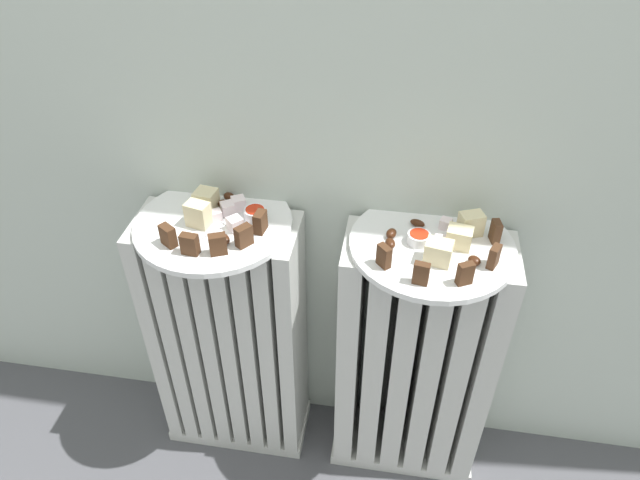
% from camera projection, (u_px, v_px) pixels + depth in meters
% --- Properties ---
extents(radiator_left, '(0.34, 0.16, 0.66)m').
position_uv_depth(radiator_left, '(230.00, 341.00, 1.34)').
color(radiator_left, silver).
rests_on(radiator_left, ground_plane).
extents(radiator_right, '(0.34, 0.16, 0.66)m').
position_uv_depth(radiator_right, '(413.00, 364.00, 1.29)').
color(radiator_right, silver).
rests_on(radiator_right, ground_plane).
extents(plate_left, '(0.31, 0.31, 0.01)m').
position_uv_depth(plate_left, '(213.00, 224.00, 1.13)').
color(plate_left, white).
rests_on(plate_left, radiator_left).
extents(plate_right, '(0.31, 0.31, 0.01)m').
position_uv_depth(plate_right, '(432.00, 245.00, 1.08)').
color(plate_right, white).
rests_on(plate_right, radiator_right).
extents(dark_cake_slice_left_0, '(0.04, 0.03, 0.04)m').
position_uv_depth(dark_cake_slice_left_0, '(168.00, 236.00, 1.06)').
color(dark_cake_slice_left_0, '#472B19').
rests_on(dark_cake_slice_left_0, plate_left).
extents(dark_cake_slice_left_1, '(0.03, 0.02, 0.04)m').
position_uv_depth(dark_cake_slice_left_1, '(190.00, 244.00, 1.04)').
color(dark_cake_slice_left_1, '#472B19').
rests_on(dark_cake_slice_left_1, plate_left).
extents(dark_cake_slice_left_2, '(0.04, 0.03, 0.04)m').
position_uv_depth(dark_cake_slice_left_2, '(218.00, 244.00, 1.04)').
color(dark_cake_slice_left_2, '#472B19').
rests_on(dark_cake_slice_left_2, plate_left).
extents(dark_cake_slice_left_3, '(0.03, 0.04, 0.04)m').
position_uv_depth(dark_cake_slice_left_3, '(244.00, 236.00, 1.06)').
color(dark_cake_slice_left_3, '#472B19').
rests_on(dark_cake_slice_left_3, plate_left).
extents(dark_cake_slice_left_4, '(0.02, 0.03, 0.04)m').
position_uv_depth(dark_cake_slice_left_4, '(260.00, 222.00, 1.09)').
color(dark_cake_slice_left_4, '#472B19').
rests_on(dark_cake_slice_left_4, plate_left).
extents(marble_cake_slice_left_0, '(0.05, 0.04, 0.04)m').
position_uv_depth(marble_cake_slice_left_0, '(206.00, 199.00, 1.15)').
color(marble_cake_slice_left_0, beige).
rests_on(marble_cake_slice_left_0, plate_left).
extents(marble_cake_slice_left_1, '(0.05, 0.04, 0.05)m').
position_uv_depth(marble_cake_slice_left_1, '(198.00, 214.00, 1.10)').
color(marble_cake_slice_left_1, beige).
rests_on(marble_cake_slice_left_1, plate_left).
extents(turkish_delight_left_0, '(0.04, 0.04, 0.03)m').
position_uv_depth(turkish_delight_left_0, '(239.00, 203.00, 1.15)').
color(turkish_delight_left_0, white).
rests_on(turkish_delight_left_0, plate_left).
extents(turkish_delight_left_1, '(0.03, 0.03, 0.02)m').
position_uv_depth(turkish_delight_left_1, '(216.00, 215.00, 1.12)').
color(turkish_delight_left_1, white).
rests_on(turkish_delight_left_1, plate_left).
extents(turkish_delight_left_2, '(0.04, 0.04, 0.03)m').
position_uv_depth(turkish_delight_left_2, '(235.00, 224.00, 1.10)').
color(turkish_delight_left_2, white).
rests_on(turkish_delight_left_2, plate_left).
extents(turkish_delight_left_3, '(0.03, 0.03, 0.02)m').
position_uv_depth(turkish_delight_left_3, '(228.00, 208.00, 1.14)').
color(turkish_delight_left_3, white).
rests_on(turkish_delight_left_3, plate_left).
extents(medjool_date_left_0, '(0.03, 0.02, 0.02)m').
position_uv_depth(medjool_date_left_0, '(223.00, 204.00, 1.16)').
color(medjool_date_left_0, '#3D1E0F').
rests_on(medjool_date_left_0, plate_left).
extents(medjool_date_left_1, '(0.03, 0.03, 0.02)m').
position_uv_depth(medjool_date_left_1, '(229.00, 197.00, 1.18)').
color(medjool_date_left_1, '#3D1E0F').
rests_on(medjool_date_left_1, plate_left).
extents(medjool_date_left_2, '(0.03, 0.03, 0.02)m').
position_uv_depth(medjool_date_left_2, '(225.00, 239.00, 1.07)').
color(medjool_date_left_2, '#3D1E0F').
rests_on(medjool_date_left_2, plate_left).
extents(medjool_date_left_3, '(0.03, 0.02, 0.01)m').
position_uv_depth(medjool_date_left_3, '(187.00, 236.00, 1.08)').
color(medjool_date_left_3, '#3D1E0F').
rests_on(medjool_date_left_3, plate_left).
extents(jam_bowl_left, '(0.04, 0.04, 0.02)m').
position_uv_depth(jam_bowl_left, '(255.00, 213.00, 1.12)').
color(jam_bowl_left, white).
rests_on(jam_bowl_left, plate_left).
extents(dark_cake_slice_right_0, '(0.03, 0.03, 0.04)m').
position_uv_depth(dark_cake_slice_right_0, '(384.00, 256.00, 1.01)').
color(dark_cake_slice_right_0, '#472B19').
rests_on(dark_cake_slice_right_0, plate_right).
extents(dark_cake_slice_right_1, '(0.03, 0.02, 0.04)m').
position_uv_depth(dark_cake_slice_right_1, '(421.00, 274.00, 0.97)').
color(dark_cake_slice_right_1, '#472B19').
rests_on(dark_cake_slice_right_1, plate_right).
extents(dark_cake_slice_right_2, '(0.03, 0.02, 0.04)m').
position_uv_depth(dark_cake_slice_right_2, '(465.00, 274.00, 0.97)').
color(dark_cake_slice_right_2, '#472B19').
rests_on(dark_cake_slice_right_2, plate_right).
extents(dark_cake_slice_right_3, '(0.02, 0.03, 0.04)m').
position_uv_depth(dark_cake_slice_right_3, '(494.00, 257.00, 1.01)').
color(dark_cake_slice_right_3, '#472B19').
rests_on(dark_cake_slice_right_3, plate_right).
extents(dark_cake_slice_right_4, '(0.02, 0.03, 0.04)m').
position_uv_depth(dark_cake_slice_right_4, '(496.00, 232.00, 1.06)').
color(dark_cake_slice_right_4, '#472B19').
rests_on(dark_cake_slice_right_4, plate_right).
extents(marble_cake_slice_right_0, '(0.05, 0.04, 0.04)m').
position_uv_depth(marble_cake_slice_right_0, '(459.00, 237.00, 1.05)').
color(marble_cake_slice_right_0, beige).
rests_on(marble_cake_slice_right_0, plate_right).
extents(marble_cake_slice_right_1, '(0.05, 0.05, 0.04)m').
position_uv_depth(marble_cake_slice_right_1, '(438.00, 252.00, 1.02)').
color(marble_cake_slice_right_1, beige).
rests_on(marble_cake_slice_right_1, plate_right).
extents(marble_cake_slice_right_2, '(0.05, 0.04, 0.05)m').
position_uv_depth(marble_cake_slice_right_2, '(471.00, 224.00, 1.08)').
color(marble_cake_slice_right_2, beige).
rests_on(marble_cake_slice_right_2, plate_right).
extents(turkish_delight_right_0, '(0.02, 0.02, 0.02)m').
position_uv_depth(turkish_delight_right_0, '(441.00, 243.00, 1.05)').
color(turkish_delight_right_0, white).
rests_on(turkish_delight_right_0, plate_right).
extents(turkish_delight_right_1, '(0.03, 0.03, 0.02)m').
position_uv_depth(turkish_delight_right_1, '(446.00, 224.00, 1.10)').
color(turkish_delight_right_1, white).
rests_on(turkish_delight_right_1, plate_right).
extents(medjool_date_right_0, '(0.02, 0.03, 0.02)m').
position_uv_depth(medjool_date_right_0, '(391.00, 234.00, 1.08)').
color(medjool_date_right_0, '#3D1E0F').
rests_on(medjool_date_right_0, plate_right).
extents(medjool_date_right_1, '(0.03, 0.03, 0.01)m').
position_uv_depth(medjool_date_right_1, '(390.00, 243.00, 1.06)').
color(medjool_date_right_1, '#3D1E0F').
rests_on(medjool_date_right_1, plate_right).
extents(medjool_date_right_2, '(0.03, 0.03, 0.02)m').
position_uv_depth(medjool_date_right_2, '(474.00, 261.00, 1.02)').
color(medjool_date_right_2, '#3D1E0F').
rests_on(medjool_date_right_2, plate_right).
extents(medjool_date_right_3, '(0.03, 0.02, 0.01)m').
position_uv_depth(medjool_date_right_3, '(418.00, 223.00, 1.11)').
color(medjool_date_right_3, '#3D1E0F').
rests_on(medjool_date_right_3, plate_right).
extents(jam_bowl_right, '(0.04, 0.04, 0.02)m').
position_uv_depth(jam_bowl_right, '(419.00, 238.00, 1.07)').
color(jam_bowl_right, white).
rests_on(jam_bowl_right, plate_right).
extents(fork, '(0.06, 0.09, 0.00)m').
position_uv_depth(fork, '(217.00, 229.00, 1.10)').
color(fork, '#B7B7BC').
rests_on(fork, plate_left).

